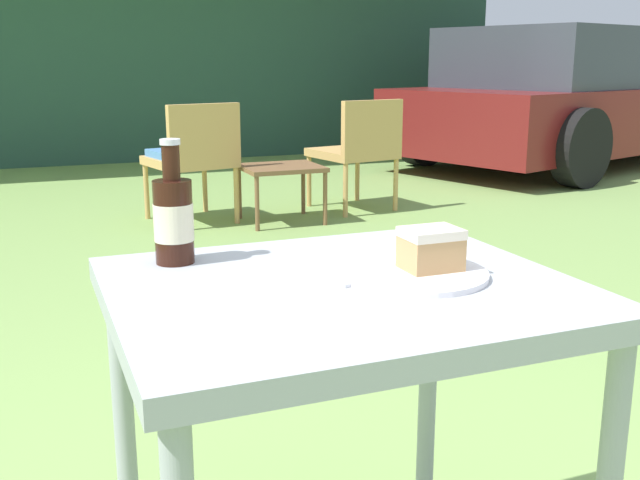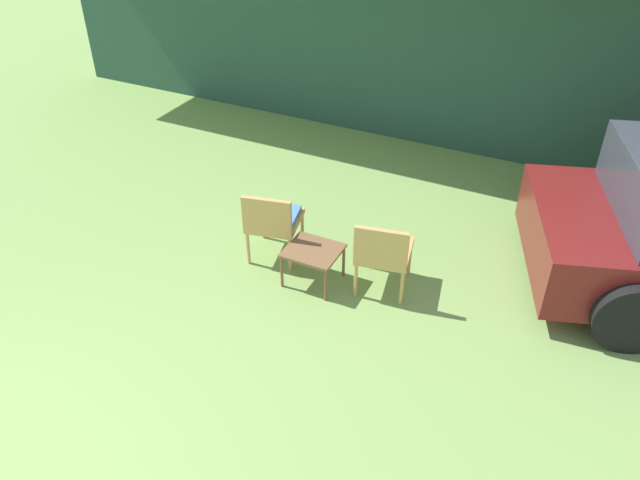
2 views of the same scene
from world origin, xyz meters
TOP-DOWN VIEW (x-y plane):
  - cabin_building at (0.10, 9.44)m, footprint 10.16×5.42m
  - parked_car at (4.97, 5.46)m, footprint 4.41×2.99m
  - wicker_chair_cushioned at (0.62, 4.01)m, footprint 0.62×0.65m
  - wicker_chair_plain at (1.87, 3.99)m, footprint 0.61×0.64m
  - garden_side_table at (1.19, 3.81)m, footprint 0.54×0.48m
  - patio_table at (0.00, 0.00)m, footprint 0.75×0.64m
  - cake_on_plate at (0.14, -0.01)m, footprint 0.25×0.25m
  - cola_bottle_near at (-0.23, 0.23)m, footprint 0.07×0.07m
  - fork at (0.08, 0.00)m, footprint 0.18×0.06m

SIDE VIEW (x-z plane):
  - garden_side_table at x=1.19m, z-range 0.16..0.55m
  - wicker_chair_cushioned at x=0.62m, z-range 0.06..0.90m
  - wicker_chair_plain at x=1.87m, z-range 0.07..0.90m
  - patio_table at x=0.00m, z-range 0.29..1.04m
  - parked_car at x=4.97m, z-range -0.02..1.40m
  - fork at x=0.08m, z-range 0.76..0.76m
  - cake_on_plate at x=0.14m, z-range 0.74..0.82m
  - cola_bottle_near at x=-0.23m, z-range 0.73..0.95m
  - cabin_building at x=0.10m, z-range 0.01..3.20m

